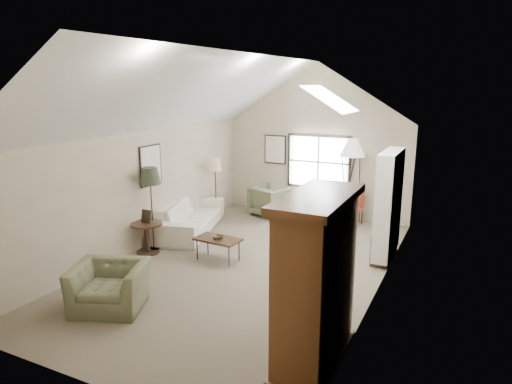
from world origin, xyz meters
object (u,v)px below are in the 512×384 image
at_px(armoire, 316,282).
at_px(armchair_far, 270,201).
at_px(side_table, 147,238).
at_px(side_chair, 354,206).
at_px(sofa, 190,216).
at_px(armchair_near, 110,287).
at_px(coffee_table, 218,249).

distance_m(armoire, armchair_far, 6.67).
distance_m(side_table, side_chair, 5.09).
height_order(sofa, side_table, sofa).
xyz_separation_m(sofa, armchair_near, (1.01, -3.77, -0.03)).
relative_size(side_table, side_chair, 0.66).
distance_m(armchair_near, side_chair, 6.41).
distance_m(armoire, side_table, 4.93).
bearing_deg(side_table, armchair_far, 72.50).
distance_m(armchair_far, side_table, 3.84).
xyz_separation_m(sofa, side_table, (0.00, -1.60, -0.05)).
relative_size(coffee_table, side_table, 1.38).
bearing_deg(armchair_far, armchair_near, 105.31).
xyz_separation_m(armchair_near, side_table, (-1.01, 2.17, -0.03)).
relative_size(coffee_table, side_chair, 0.91).
xyz_separation_m(side_table, side_chair, (3.40, 3.78, 0.17)).
xyz_separation_m(armoire, sofa, (-4.38, 3.73, -0.72)).
height_order(armoire, side_chair, armoire).
bearing_deg(coffee_table, side_table, -169.52).
xyz_separation_m(coffee_table, side_chair, (1.86, 3.50, 0.27)).
bearing_deg(coffee_table, armchair_far, 96.51).
relative_size(armchair_near, side_table, 1.67).
distance_m(armoire, coffee_table, 3.83).
bearing_deg(sofa, armoire, -146.35).
bearing_deg(armoire, side_table, 154.09).
height_order(armoire, side_table, armoire).
xyz_separation_m(armoire, side_table, (-4.38, 2.13, -0.77)).
bearing_deg(armchair_near, side_chair, 46.18).
bearing_deg(side_chair, sofa, -138.76).
xyz_separation_m(armchair_near, coffee_table, (0.53, 2.45, -0.12)).
bearing_deg(armoire, armchair_near, -179.34).
height_order(armchair_far, side_table, armchair_far).
xyz_separation_m(sofa, side_chair, (3.40, 2.18, 0.12)).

